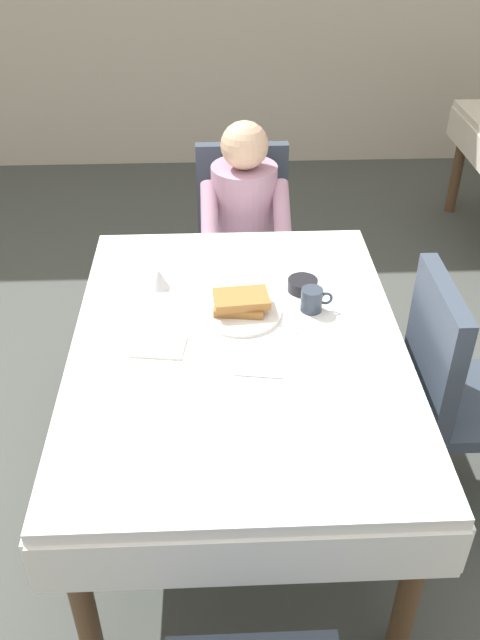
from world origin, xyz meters
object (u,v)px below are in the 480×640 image
chair_right_side (455,382)px  bowl_butter (303,285)px  diner_person (244,219)px  dining_table_main (238,361)px  syrup_pitcher (159,279)px  fork_left_of_plate (187,318)px  knife_right_of_plate (296,316)px  plate_breakfast (241,312)px  breakfast_stack (241,302)px  cup_coffee (312,300)px  spoon_near_edge (258,375)px  chair_diner (243,230)px

chair_right_side → bowl_butter: bearing=-119.5°
diner_person → chair_right_side: size_ratio=1.20×
dining_table_main → chair_right_side: bearing=0.0°
dining_table_main → syrup_pitcher: bearing=129.5°
fork_left_of_plate → knife_right_of_plate: bearing=-91.3°
dining_table_main → plate_breakfast: 0.18m
dining_table_main → plate_breakfast: (0.02, 0.15, 0.10)m
dining_table_main → bowl_butter: 0.40m
knife_right_of_plate → bowl_butter: bearing=-9.1°
chair_right_side → plate_breakfast: 0.80m
plate_breakfast → breakfast_stack: bearing=107.0°
plate_breakfast → fork_left_of_plate: bearing=-174.0°
cup_coffee → fork_left_of_plate: size_ratio=0.63×
bowl_butter → cup_coffee: bearing=-82.3°
diner_person → fork_left_of_plate: diner_person is taller
diner_person → plate_breakfast: diner_person is taller
bowl_butter → knife_right_of_plate: (-0.04, -0.17, -0.02)m
spoon_near_edge → diner_person: bearing=97.8°
plate_breakfast → bowl_butter: (0.23, 0.15, 0.01)m
chair_diner → diner_person: 0.21m
syrup_pitcher → knife_right_of_plate: size_ratio=0.40×
chair_right_side → breakfast_stack: bearing=-101.6°
chair_diner → knife_right_of_plate: chair_diner is taller
dining_table_main → chair_diner: (0.07, 1.17, -0.12)m
fork_left_of_plate → spoon_near_edge: (0.23, -0.32, 0.00)m
syrup_pitcher → plate_breakfast: bearing=-32.5°
cup_coffee → spoon_near_edge: size_ratio=0.75×
chair_right_side → fork_left_of_plate: 0.97m
knife_right_of_plate → spoon_near_edge: (-0.15, -0.32, 0.00)m
dining_table_main → bowl_butter: size_ratio=13.85×
plate_breakfast → cup_coffee: cup_coffee is taller
breakfast_stack → spoon_near_edge: size_ratio=1.33×
spoon_near_edge → breakfast_stack: bearing=105.2°
chair_diner → breakfast_stack: chair_diner is taller
dining_table_main → fork_left_of_plate: bearing=143.3°
syrup_pitcher → bowl_butter: bearing=-4.6°
chair_right_side → bowl_butter: size_ratio=8.45×
knife_right_of_plate → fork_left_of_plate: bearing=95.1°
cup_coffee → fork_left_of_plate: 0.44m
breakfast_stack → syrup_pitcher: (-0.29, 0.18, -0.01)m
chair_diner → diner_person: (0.00, -0.16, 0.14)m
dining_table_main → breakfast_stack: (0.02, 0.16, 0.14)m
breakfast_stack → knife_right_of_plate: size_ratio=1.00×
chair_diner → syrup_pitcher: 0.94m
diner_person → plate_breakfast: bearing=86.5°
chair_diner → breakfast_stack: bearing=86.9°
breakfast_stack → fork_left_of_plate: breakfast_stack is taller
chair_diner → dining_table_main: bearing=86.5°
dining_table_main → cup_coffee: (0.27, 0.17, 0.13)m
dining_table_main → fork_left_of_plate: 0.23m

